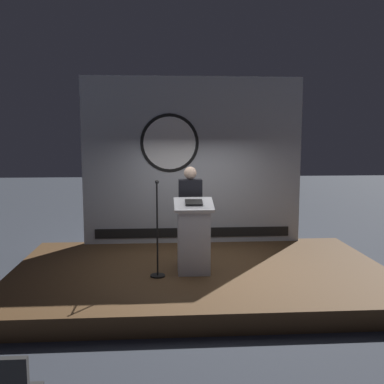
# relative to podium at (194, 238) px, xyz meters

# --- Properties ---
(ground_plane) EXTENTS (40.00, 40.00, 0.00)m
(ground_plane) POSITION_rel_podium_xyz_m (0.14, 0.27, -0.90)
(ground_plane) COLOR #383D47
(stage_platform) EXTENTS (6.40, 4.00, 0.30)m
(stage_platform) POSITION_rel_podium_xyz_m (0.14, 0.27, -0.75)
(stage_platform) COLOR brown
(stage_platform) RESTS_ON ground
(banner_display) EXTENTS (4.57, 0.12, 3.46)m
(banner_display) POSITION_rel_podium_xyz_m (0.12, 2.12, 1.13)
(banner_display) COLOR #B2B7C1
(banner_display) RESTS_ON stage_platform
(podium) EXTENTS (0.64, 0.49, 1.24)m
(podium) POSITION_rel_podium_xyz_m (0.00, 0.00, 0.00)
(podium) COLOR silver
(podium) RESTS_ON stage_platform
(speaker_person) EXTENTS (0.40, 0.26, 1.73)m
(speaker_person) POSITION_rel_podium_xyz_m (-0.02, 0.48, 0.29)
(speaker_person) COLOR black
(speaker_person) RESTS_ON stage_platform
(microphone_stand) EXTENTS (0.24, 0.56, 1.55)m
(microphone_stand) POSITION_rel_podium_xyz_m (-0.59, -0.09, -0.05)
(microphone_stand) COLOR black
(microphone_stand) RESTS_ON stage_platform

